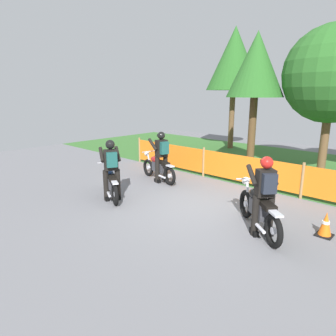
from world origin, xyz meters
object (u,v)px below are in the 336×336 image
motorcycle_lead (158,167)px  traffic_cone (326,224)px  motorcycle_trailing (111,182)px  rider_third (265,192)px  motorcycle_third (258,209)px  rider_trailing (111,167)px  rider_lead (161,154)px

motorcycle_lead → traffic_cone: bearing=-173.0°
motorcycle_trailing → rider_third: size_ratio=1.05×
motorcycle_trailing → motorcycle_third: motorcycle_third is taller
motorcycle_third → rider_trailing: rider_trailing is taller
rider_lead → rider_third: size_ratio=1.00×
motorcycle_third → rider_third: (0.18, -0.15, 0.46)m
rider_lead → rider_third: bearing=175.1°
motorcycle_third → traffic_cone: (1.16, 0.71, -0.23)m
rider_third → traffic_cone: bearing=-98.7°
motorcycle_third → rider_lead: (-4.11, 1.19, 0.46)m
traffic_cone → motorcycle_third: bearing=-148.5°
motorcycle_lead → rider_lead: (0.21, -0.04, 0.50)m
motorcycle_third → rider_lead: bearing=24.0°
motorcycle_lead → rider_trailing: rider_trailing is taller
motorcycle_lead → motorcycle_third: bearing=176.5°
motorcycle_lead → rider_third: bearing=175.3°
rider_lead → rider_trailing: bearing=108.5°
rider_third → traffic_cone: (0.98, 0.86, -0.69)m
motorcycle_lead → motorcycle_trailing: motorcycle_lead is taller
motorcycle_lead → motorcycle_third: (4.32, -1.24, 0.04)m
motorcycle_third → rider_trailing: bearing=54.7°
traffic_cone → rider_lead: bearing=174.8°
motorcycle_lead → rider_third: (4.49, -1.38, 0.50)m
rider_third → motorcycle_trailing: bearing=50.4°
motorcycle_trailing → rider_lead: size_ratio=1.05×
motorcycle_trailing → motorcycle_third: (4.06, 0.91, 0.04)m
motorcycle_trailing → traffic_cone: size_ratio=3.34×
motorcycle_lead → traffic_cone: 5.51m
rider_lead → traffic_cone: (5.27, -0.48, -0.69)m
rider_trailing → rider_lead: bearing=-56.6°
rider_trailing → rider_third: same height
rider_trailing → rider_third: bearing=-140.7°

